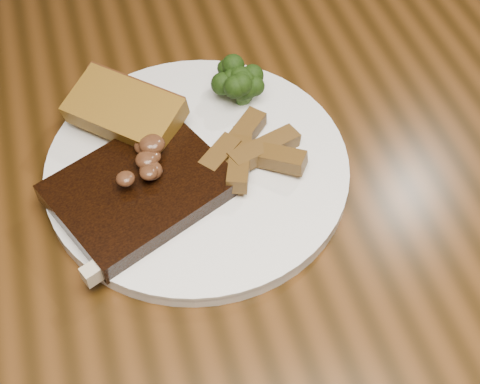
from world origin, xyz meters
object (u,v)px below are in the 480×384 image
at_px(steak, 140,190).
at_px(chair_far, 257,38).
at_px(garlic_bread, 127,125).
at_px(potato_wedges, 248,145).
at_px(dining_table, 241,276).
at_px(plate, 198,169).

bearing_deg(steak, chair_far, 38.56).
bearing_deg(steak, garlic_bread, 64.03).
height_order(steak, potato_wedges, potato_wedges).
xyz_separation_m(dining_table, plate, (-0.02, 0.07, 0.10)).
xyz_separation_m(chair_far, garlic_bread, (-0.29, -0.48, 0.34)).
xyz_separation_m(steak, potato_wedges, (0.11, 0.02, 0.00)).
distance_m(dining_table, chair_far, 0.69).
bearing_deg(dining_table, chair_far, 70.79).
relative_size(plate, garlic_bread, 2.69).
relative_size(chair_far, plate, 2.67).
bearing_deg(chair_far, plate, 52.05).
bearing_deg(garlic_bread, plate, -3.63).
xyz_separation_m(chair_far, plate, (-0.24, -0.54, 0.32)).
distance_m(dining_table, steak, 0.15).
bearing_deg(garlic_bread, potato_wedges, 15.06).
bearing_deg(potato_wedges, garlic_bread, 150.96).
bearing_deg(potato_wedges, dining_table, -111.48).
relative_size(chair_far, potato_wedges, 8.05).
bearing_deg(chair_far, dining_table, 56.57).
bearing_deg(dining_table, garlic_bread, 120.43).
bearing_deg(plate, potato_wedges, 1.62).
height_order(dining_table, steak, steak).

